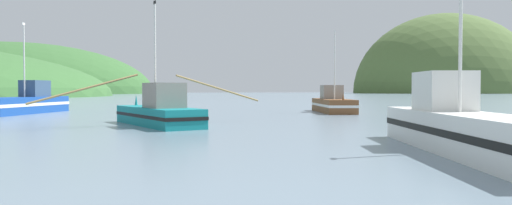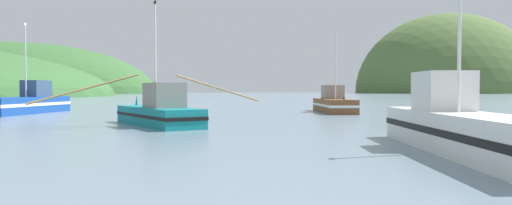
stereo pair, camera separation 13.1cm
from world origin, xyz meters
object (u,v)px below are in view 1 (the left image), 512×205
Objects in this scene: fishing_boat_white at (464,128)px; channel_buoy at (452,116)px; fishing_boat_blue at (29,103)px; fishing_boat_teal at (159,112)px; fishing_boat_brown at (333,104)px.

fishing_boat_white reaches higher than channel_buoy.
fishing_boat_blue is at bearing 138.81° from channel_buoy.
fishing_boat_white is (20.23, -31.74, -0.10)m from fishing_boat_blue.
fishing_boat_teal is at bearing 158.56° from channel_buoy.
fishing_boat_teal is at bearing -132.86° from fishing_boat_white.
fishing_boat_teal is (-16.52, -12.35, 0.00)m from fishing_boat_brown.
fishing_boat_brown is at bearing -71.27° from fishing_boat_teal.
fishing_boat_brown is at bearing 100.17° from fishing_boat_blue.
fishing_boat_brown is 5.63× the size of channel_buoy.
fishing_boat_blue is 0.92× the size of fishing_boat_white.
fishing_boat_brown is at bearing -179.96° from fishing_boat_white.
fishing_boat_white is 10.63m from channel_buoy.
fishing_boat_brown is 27.61m from fishing_boat_blue.
channel_buoy is at bearing -129.51° from fishing_boat_teal.
fishing_boat_brown is at bearing 87.15° from channel_buoy.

